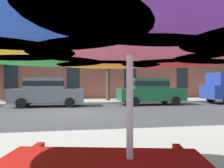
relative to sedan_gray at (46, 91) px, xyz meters
name	(u,v)px	position (x,y,z in m)	size (l,w,h in m)	color
ground_plane	(75,114)	(1.68, -3.70, -0.95)	(120.00, 120.00, 0.00)	#424244
sidewalk_far	(73,101)	(1.68, 3.10, -0.89)	(56.00, 3.60, 0.12)	#B2ADA3
apartment_building	(73,11)	(1.68, 11.29, 8.65)	(45.48, 12.08, 19.20)	#934C3D
sedan_gray	(46,91)	(0.00, 0.00, 0.00)	(4.40, 1.98, 1.78)	slate
sedan_green	(150,91)	(6.72, 0.00, 0.00)	(4.40, 1.98, 1.78)	#195933
street_tree_middle	(109,55)	(4.45, 3.02, 2.70)	(2.35, 2.46, 4.81)	#4C3823
patio_umbrella	(130,24)	(2.02, -12.70, 1.00)	(3.73, 3.73, 2.29)	silver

